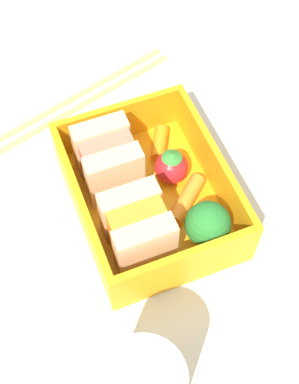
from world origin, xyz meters
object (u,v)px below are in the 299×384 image
object	(u,v)px
sandwich_left	(137,228)
sandwich_center_left	(108,160)
carrot_stick_left	(187,199)
broccoli_floret	(208,224)
strawberry_far_left	(171,167)
chopstick_pair	(82,97)
carrot_stick_far_left	(160,143)

from	to	relation	value
sandwich_left	sandwich_center_left	size ratio (longest dim) A/B	1.00
carrot_stick_left	broccoli_floret	bearing A→B (deg)	180.00
sandwich_center_left	strawberry_far_left	size ratio (longest dim) A/B	1.54
chopstick_pair	carrot_stick_far_left	bearing A→B (deg)	-153.24
sandwich_center_left	chopstick_pair	xyz separation A→B (cm)	(11.34, -0.77, -3.72)
carrot_stick_far_left	carrot_stick_left	bearing A→B (deg)	179.04
carrot_stick_far_left	sandwich_left	bearing A→B (deg)	147.67
sandwich_left	chopstick_pair	xyz separation A→B (cm)	(18.77, -0.77, -3.72)
sandwich_left	carrot_stick_far_left	world-z (taller)	sandwich_left
strawberry_far_left	chopstick_pair	bearing A→B (deg)	19.12
strawberry_far_left	chopstick_pair	size ratio (longest dim) A/B	0.17
sandwich_left	carrot_stick_far_left	distance (cm)	10.88
strawberry_far_left	chopstick_pair	xyz separation A→B (cm)	(13.34, 4.63, -2.54)
sandwich_center_left	chopstick_pair	bearing A→B (deg)	-3.91
strawberry_far_left	broccoli_floret	bearing A→B (deg)	-178.55
sandwich_left	carrot_stick_far_left	size ratio (longest dim) A/B	1.60
strawberry_far_left	chopstick_pair	world-z (taller)	strawberry_far_left
sandwich_center_left	carrot_stick_left	size ratio (longest dim) A/B	1.13
sandwich_left	broccoli_floret	distance (cm)	5.89
broccoli_floret	carrot_stick_left	bearing A→B (deg)	-0.00
sandwich_center_left	strawberry_far_left	bearing A→B (deg)	-110.39
strawberry_far_left	carrot_stick_far_left	size ratio (longest dim) A/B	1.04
broccoli_floret	carrot_stick_far_left	bearing A→B (deg)	-0.60
carrot_stick_left	chopstick_pair	world-z (taller)	carrot_stick_left
sandwich_left	broccoli_floret	world-z (taller)	sandwich_left
carrot_stick_left	carrot_stick_far_left	bearing A→B (deg)	-0.96
carrot_stick_left	sandwich_center_left	bearing A→B (deg)	46.90
carrot_stick_left	strawberry_far_left	bearing A→B (deg)	3.29
carrot_stick_left	chopstick_pair	bearing A→B (deg)	16.19
sandwich_center_left	chopstick_pair	world-z (taller)	sandwich_center_left
strawberry_far_left	carrot_stick_far_left	distance (cm)	3.73
broccoli_floret	carrot_stick_left	size ratio (longest dim) A/B	0.99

